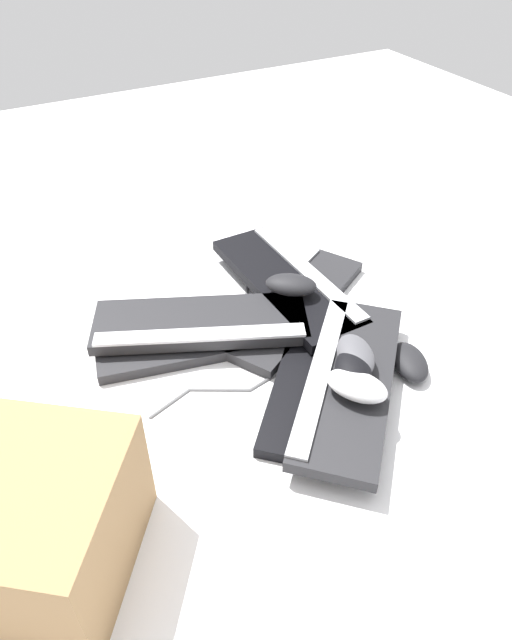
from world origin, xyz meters
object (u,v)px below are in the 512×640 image
mouse_3 (355,355)px  keyboard_1 (290,303)px  keyboard_3 (287,282)px  mouse_4 (353,371)px  keyboard_4 (201,323)px  mouse_2 (291,285)px  keyboard_2 (202,335)px  mouse_1 (357,386)px  cardboard_box (9,519)px  mouse_0 (410,362)px  keyboard_5 (348,380)px  keyboard_0 (319,372)px

mouse_3 → keyboard_1: bearing=16.5°
keyboard_3 → mouse_4: mouse_4 is taller
keyboard_4 → mouse_2: mouse_2 is taller
keyboard_2 → mouse_1: 0.36m
keyboard_3 → mouse_1: 0.38m
cardboard_box → keyboard_2: bearing=126.9°
keyboard_1 → keyboard_2: bearing=-88.3°
keyboard_2 → mouse_2: (0.01, 0.21, 0.07)m
mouse_0 → keyboard_5: bearing=111.2°
keyboard_0 → mouse_4: size_ratio=3.88×
mouse_2 → mouse_3: size_ratio=1.00×
keyboard_0 → mouse_2: size_ratio=3.88×
keyboard_5 → cardboard_box: cardboard_box is taller
keyboard_3 → cardboard_box: bearing=-60.9°
mouse_0 → mouse_1: bearing=126.2°
keyboard_0 → keyboard_4: size_ratio=0.92×
mouse_2 → mouse_1: bearing=-61.9°
mouse_0 → keyboard_0: bearing=89.4°
mouse_1 → mouse_4: bearing=-58.4°
keyboard_5 → keyboard_0: bearing=-164.3°
keyboard_3 → mouse_2: size_ratio=4.03×
keyboard_3 → mouse_0: keyboard_3 is taller
mouse_0 → mouse_3: bearing=102.6°
mouse_1 → cardboard_box: cardboard_box is taller
keyboard_4 → keyboard_5: same height
keyboard_0 → mouse_0: size_ratio=3.88×
keyboard_2 → keyboard_3: size_ratio=1.04×
keyboard_3 → mouse_4: 0.34m
mouse_0 → cardboard_box: (0.04, -0.75, 0.08)m
cardboard_box → mouse_4: bearing=92.8°
keyboard_0 → mouse_1: size_ratio=3.88×
keyboard_4 → keyboard_0: bearing=36.6°
keyboard_1 → mouse_1: (0.33, -0.06, 0.07)m
keyboard_3 → keyboard_4: bearing=-79.6°
keyboard_1 → keyboard_4: bearing=-89.5°
mouse_0 → mouse_1: (0.05, -0.17, 0.06)m
keyboard_0 → cardboard_box: size_ratio=1.34×
mouse_4 → cardboard_box: size_ratio=0.34×
keyboard_2 → mouse_3: mouse_3 is taller
cardboard_box → mouse_3: bearing=95.7°
mouse_0 → mouse_4: bearing=115.9°
keyboard_4 → keyboard_1: bearing=90.5°
keyboard_4 → mouse_2: (0.01, 0.21, 0.04)m
mouse_3 → keyboard_5: bearing=148.3°
keyboard_2 → mouse_1: bearing=26.0°
keyboard_0 → mouse_0: 0.18m
keyboard_5 → mouse_0: 0.15m
keyboard_4 → keyboard_5: 0.33m
mouse_3 → mouse_2: bearing=18.8°
mouse_2 → mouse_4: 0.28m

